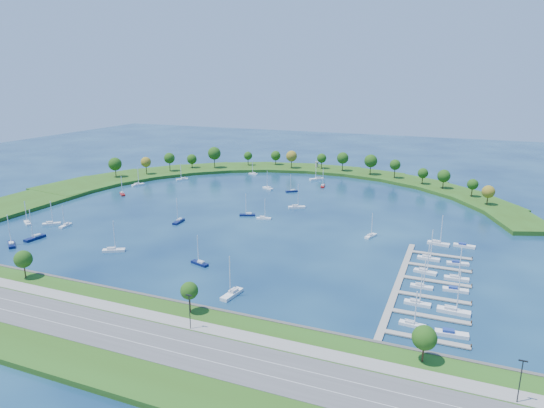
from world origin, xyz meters
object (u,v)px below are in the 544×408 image
at_px(moored_boat_0, 292,191).
at_px(docked_boat_11, 464,246).
at_px(moored_boat_3, 11,244).
at_px(moored_boat_7, 138,184).
at_px(moored_boat_18, 317,179).
at_px(dock_system, 421,287).
at_px(moored_boat_4, 179,221).
at_px(moored_boat_5, 247,214).
at_px(docked_boat_6, 425,271).
at_px(moored_boat_1, 182,179).
at_px(docked_boat_2, 417,302).
at_px(docked_boat_3, 453,310).
at_px(docked_boat_8, 428,258).
at_px(moored_boat_2, 51,223).
at_px(harbor_tower, 317,164).
at_px(docked_boat_5, 455,290).
at_px(moored_boat_13, 264,218).
at_px(moored_boat_15, 35,237).
at_px(moored_boat_17, 323,185).
at_px(moored_boat_19, 297,207).
at_px(moored_boat_20, 253,173).
at_px(moored_boat_10, 114,249).
at_px(moored_boat_11, 371,235).
at_px(moored_boat_9, 200,262).
at_px(docked_boat_10, 438,243).
at_px(docked_boat_9, 457,263).
at_px(moored_boat_12, 268,188).
at_px(docked_boat_1, 451,334).
at_px(docked_boat_7, 456,278).
at_px(docked_boat_0, 412,323).
at_px(moored_boat_8, 122,193).
at_px(moored_boat_16, 27,222).
at_px(docked_boat_4, 422,286).
at_px(moored_boat_14, 232,293).
at_px(moored_boat_6, 65,225).

height_order(moored_boat_0, docked_boat_11, moored_boat_0).
relative_size(moored_boat_0, moored_boat_3, 0.82).
height_order(moored_boat_7, moored_boat_18, moored_boat_18).
relative_size(dock_system, moored_boat_4, 6.63).
distance_m(moored_boat_5, docked_boat_6, 97.83).
bearing_deg(moored_boat_1, moored_boat_7, 5.30).
bearing_deg(docked_boat_2, docked_boat_3, -5.16).
distance_m(moored_boat_1, docked_boat_8, 186.04).
distance_m(docked_boat_2, docked_boat_6, 26.27).
relative_size(moored_boat_2, docked_boat_8, 0.95).
height_order(harbor_tower, docked_boat_8, docked_boat_8).
xyz_separation_m(docked_boat_3, docked_boat_5, (-0.01, 15.90, -0.37)).
bearing_deg(moored_boat_13, moored_boat_15, -158.87).
relative_size(moored_boat_0, moored_boat_4, 0.87).
distance_m(moored_boat_17, docked_boat_8, 125.52).
distance_m(moored_boat_19, moored_boat_20, 91.60).
relative_size(dock_system, moored_boat_10, 6.40).
bearing_deg(moored_boat_10, moored_boat_11, 2.67).
xyz_separation_m(moored_boat_1, docked_boat_3, (175.26, -127.62, 0.07)).
xyz_separation_m(moored_boat_0, moored_boat_1, (-79.35, 3.83, 0.02)).
bearing_deg(dock_system, docked_boat_11, 75.05).
xyz_separation_m(moored_boat_4, moored_boat_9, (36.06, -41.55, -0.03)).
xyz_separation_m(moored_boat_1, docked_boat_6, (164.79, -99.98, 0.00)).
distance_m(moored_boat_3, moored_boat_10, 44.85).
bearing_deg(moored_boat_9, docked_boat_10, -127.87).
bearing_deg(docked_boat_9, docked_boat_2, -114.52).
distance_m(harbor_tower, moored_boat_20, 49.29).
distance_m(moored_boat_0, moored_boat_13, 58.20).
bearing_deg(moored_boat_19, moored_boat_20, 100.20).
relative_size(moored_boat_12, docked_boat_1, 1.28).
xyz_separation_m(moored_boat_15, docked_boat_7, (169.11, 23.64, -0.05)).
height_order(moored_boat_9, docked_boat_0, moored_boat_9).
xyz_separation_m(moored_boat_1, moored_boat_8, (-10.36, -48.19, -0.01)).
height_order(docked_boat_1, docked_boat_7, docked_boat_7).
distance_m(moored_boat_5, docked_boat_2, 111.36).
bearing_deg(moored_boat_1, moored_boat_0, 127.56).
distance_m(moored_boat_7, docked_boat_1, 225.12).
height_order(moored_boat_9, docked_boat_3, docked_boat_3).
height_order(docked_boat_2, docked_boat_6, docked_boat_6).
height_order(moored_boat_16, moored_boat_18, moored_boat_18).
relative_size(moored_boat_4, docked_boat_10, 0.95).
height_order(moored_boat_5, moored_boat_8, moored_boat_5).
height_order(moored_boat_1, docked_boat_11, moored_boat_1).
bearing_deg(docked_boat_4, moored_boat_18, 120.08).
relative_size(moored_boat_7, moored_boat_14, 0.85).
relative_size(moored_boat_11, moored_boat_15, 0.79).
distance_m(docked_boat_6, docked_boat_8, 13.63).
height_order(moored_boat_14, moored_boat_18, moored_boat_18).
bearing_deg(moored_boat_9, moored_boat_11, -116.35).
height_order(moored_boat_6, docked_boat_5, moored_boat_6).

